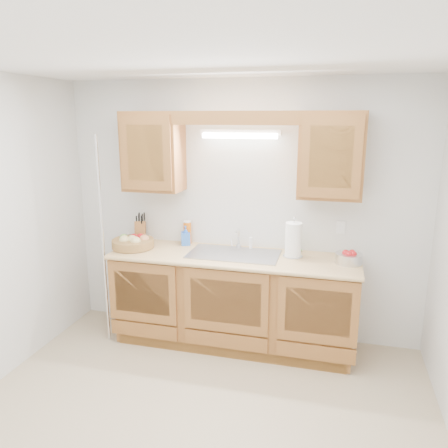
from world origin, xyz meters
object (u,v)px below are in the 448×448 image
(knife_block, at_px, (140,231))
(apple_bowl, at_px, (349,258))
(fruit_basket, at_px, (133,242))
(paper_towel, at_px, (293,240))

(knife_block, xyz_separation_m, apple_bowl, (2.06, -0.18, -0.06))
(apple_bowl, bearing_deg, knife_block, 175.11)
(fruit_basket, bearing_deg, paper_towel, 3.79)
(knife_block, distance_m, paper_towel, 1.58)
(fruit_basket, distance_m, knife_block, 0.23)
(paper_towel, distance_m, apple_bowl, 0.51)
(fruit_basket, xyz_separation_m, paper_towel, (1.55, 0.10, 0.10))
(knife_block, height_order, paper_towel, paper_towel)
(knife_block, relative_size, paper_towel, 0.81)
(fruit_basket, bearing_deg, knife_block, 96.11)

